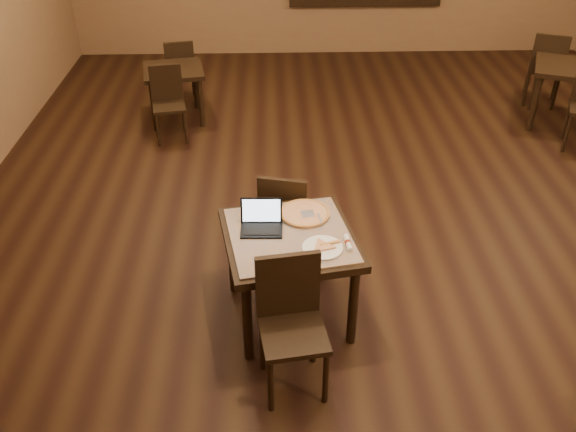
{
  "coord_description": "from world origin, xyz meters",
  "views": [
    {
      "loc": [
        -0.99,
        -4.64,
        3.29
      ],
      "look_at": [
        -0.88,
        -1.01,
        0.85
      ],
      "focal_mm": 38.0,
      "sensor_mm": 36.0,
      "label": 1
    }
  ],
  "objects_px": {
    "other_table_a": "(569,76)",
    "other_table_b_chair_far": "(180,68)",
    "laptop": "(262,221)",
    "other_table_a_chair_far": "(546,65)",
    "other_table_b_chair_near": "(168,99)",
    "chair_main_far": "(285,215)",
    "pizza_pan": "(305,215)",
    "tiled_table": "(290,246)",
    "chair_main_near": "(291,316)",
    "other_table_b": "(174,77)"
  },
  "relations": [
    {
      "from": "tiled_table",
      "to": "chair_main_far",
      "type": "relative_size",
      "value": 1.18
    },
    {
      "from": "other_table_b_chair_near",
      "to": "other_table_b_chair_far",
      "type": "height_order",
      "value": "same"
    },
    {
      "from": "chair_main_near",
      "to": "pizza_pan",
      "type": "height_order",
      "value": "chair_main_near"
    },
    {
      "from": "other_table_a_chair_far",
      "to": "other_table_b_chair_near",
      "type": "relative_size",
      "value": 1.13
    },
    {
      "from": "other_table_a",
      "to": "other_table_b_chair_far",
      "type": "height_order",
      "value": "other_table_b_chair_far"
    },
    {
      "from": "tiled_table",
      "to": "chair_main_near",
      "type": "relative_size",
      "value": 1.1
    },
    {
      "from": "chair_main_far",
      "to": "pizza_pan",
      "type": "relative_size",
      "value": 2.4
    },
    {
      "from": "pizza_pan",
      "to": "chair_main_near",
      "type": "bearing_deg",
      "value": -98.83
    },
    {
      "from": "chair_main_near",
      "to": "laptop",
      "type": "distance_m",
      "value": 0.78
    },
    {
      "from": "chair_main_far",
      "to": "other_table_b_chair_far",
      "type": "xyz_separation_m",
      "value": [
        -1.26,
        3.52,
        -0.03
      ]
    },
    {
      "from": "tiled_table",
      "to": "laptop",
      "type": "distance_m",
      "value": 0.27
    },
    {
      "from": "chair_main_far",
      "to": "pizza_pan",
      "type": "bearing_deg",
      "value": 123.64
    },
    {
      "from": "tiled_table",
      "to": "other_table_b",
      "type": "relative_size",
      "value": 1.3
    },
    {
      "from": "chair_main_near",
      "to": "pizza_pan",
      "type": "bearing_deg",
      "value": 72.49
    },
    {
      "from": "tiled_table",
      "to": "pizza_pan",
      "type": "relative_size",
      "value": 2.83
    },
    {
      "from": "other_table_a",
      "to": "other_table_b_chair_far",
      "type": "xyz_separation_m",
      "value": [
        -4.74,
        0.79,
        -0.14
      ]
    },
    {
      "from": "other_table_b_chair_near",
      "to": "pizza_pan",
      "type": "bearing_deg",
      "value": -74.45
    },
    {
      "from": "other_table_b",
      "to": "other_table_b_chair_near",
      "type": "height_order",
      "value": "other_table_b_chair_near"
    },
    {
      "from": "chair_main_near",
      "to": "other_table_a_chair_far",
      "type": "bearing_deg",
      "value": 44.13
    },
    {
      "from": "laptop",
      "to": "other_table_a_chair_far",
      "type": "xyz_separation_m",
      "value": [
        3.63,
        3.82,
        -0.27
      ]
    },
    {
      "from": "tiled_table",
      "to": "other_table_b_chair_near",
      "type": "bearing_deg",
      "value": 102.29
    },
    {
      "from": "pizza_pan",
      "to": "other_table_b",
      "type": "height_order",
      "value": "pizza_pan"
    },
    {
      "from": "tiled_table",
      "to": "pizza_pan",
      "type": "xyz_separation_m",
      "value": [
        0.12,
        0.24,
        0.11
      ]
    },
    {
      "from": "tiled_table",
      "to": "other_table_b_chair_far",
      "type": "xyz_separation_m",
      "value": [
        -1.28,
        4.14,
        -0.18
      ]
    },
    {
      "from": "other_table_b_chair_far",
      "to": "chair_main_near",
      "type": "bearing_deg",
      "value": 94.28
    },
    {
      "from": "chair_main_far",
      "to": "other_table_a_chair_far",
      "type": "xyz_separation_m",
      "value": [
        3.45,
        3.3,
        0.03
      ]
    },
    {
      "from": "other_table_a",
      "to": "other_table_a_chair_far",
      "type": "relative_size",
      "value": 1.07
    },
    {
      "from": "other_table_a",
      "to": "other_table_b_chair_near",
      "type": "relative_size",
      "value": 1.21
    },
    {
      "from": "chair_main_far",
      "to": "pizza_pan",
      "type": "xyz_separation_m",
      "value": [
        0.14,
        -0.38,
        0.26
      ]
    },
    {
      "from": "pizza_pan",
      "to": "other_table_b_chair_near",
      "type": "height_order",
      "value": "other_table_b_chair_near"
    },
    {
      "from": "laptop",
      "to": "other_table_b",
      "type": "height_order",
      "value": "laptop"
    },
    {
      "from": "chair_main_far",
      "to": "other_table_b",
      "type": "bearing_deg",
      "value": -53.4
    },
    {
      "from": "tiled_table",
      "to": "other_table_b_chair_near",
      "type": "relative_size",
      "value": 1.25
    },
    {
      "from": "laptop",
      "to": "other_table_a_chair_far",
      "type": "distance_m",
      "value": 5.28
    },
    {
      "from": "other_table_a",
      "to": "other_table_b",
      "type": "xyz_separation_m",
      "value": [
        -4.76,
        0.29,
        -0.07
      ]
    },
    {
      "from": "pizza_pan",
      "to": "other_table_a",
      "type": "relative_size",
      "value": 0.37
    },
    {
      "from": "laptop",
      "to": "pizza_pan",
      "type": "distance_m",
      "value": 0.35
    },
    {
      "from": "chair_main_far",
      "to": "other_table_a",
      "type": "bearing_deg",
      "value": -128.19
    },
    {
      "from": "chair_main_far",
      "to": "other_table_b_chair_far",
      "type": "bearing_deg",
      "value": -56.57
    },
    {
      "from": "laptop",
      "to": "other_table_b_chair_far",
      "type": "distance_m",
      "value": 4.2
    },
    {
      "from": "other_table_a_chair_far",
      "to": "chair_main_far",
      "type": "bearing_deg",
      "value": 65.43
    },
    {
      "from": "chair_main_far",
      "to": "other_table_b_chair_near",
      "type": "height_order",
      "value": "chair_main_far"
    },
    {
      "from": "other_table_a",
      "to": "other_table_b",
      "type": "relative_size",
      "value": 1.26
    },
    {
      "from": "tiled_table",
      "to": "other_table_a_chair_far",
      "type": "relative_size",
      "value": 1.11
    },
    {
      "from": "other_table_a_chair_far",
      "to": "chair_main_near",
      "type": "bearing_deg",
      "value": 74.51
    },
    {
      "from": "chair_main_far",
      "to": "other_table_a_chair_far",
      "type": "relative_size",
      "value": 0.94
    },
    {
      "from": "tiled_table",
      "to": "other_table_b_chair_near",
      "type": "height_order",
      "value": "other_table_b_chair_near"
    },
    {
      "from": "pizza_pan",
      "to": "other_table_b",
      "type": "bearing_deg",
      "value": 112.58
    },
    {
      "from": "tiled_table",
      "to": "laptop",
      "type": "height_order",
      "value": "laptop"
    },
    {
      "from": "other_table_a",
      "to": "other_table_a_chair_far",
      "type": "distance_m",
      "value": 0.58
    }
  ]
}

